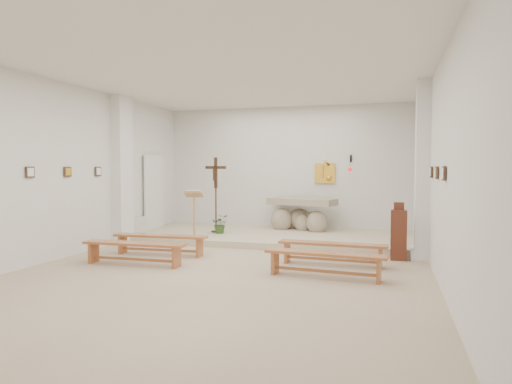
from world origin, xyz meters
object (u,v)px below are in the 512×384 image
(altar, at_px, (301,216))
(lectern, at_px, (194,214))
(crucifix_stand, at_px, (216,189))
(bench_right_front, at_px, (332,248))
(bench_left_front, at_px, (160,240))
(donation_pedestal, at_px, (399,234))
(bench_left_second, at_px, (134,248))
(bench_right_second, at_px, (325,259))

(altar, bearing_deg, lectern, -121.68)
(crucifix_stand, relative_size, bench_right_front, 0.96)
(bench_left_front, bearing_deg, donation_pedestal, 7.96)
(donation_pedestal, relative_size, bench_right_front, 0.56)
(bench_left_second, bearing_deg, crucifix_stand, 84.93)
(crucifix_stand, xyz_separation_m, bench_left_second, (-0.25, -3.51, -0.94))
(lectern, height_order, bench_right_front, lectern)
(lectern, bearing_deg, altar, 29.42)
(crucifix_stand, xyz_separation_m, bench_right_front, (3.27, -2.50, -0.94))
(altar, relative_size, bench_right_front, 0.95)
(altar, xyz_separation_m, bench_right_second, (1.26, -4.57, -0.19))
(altar, distance_m, bench_right_front, 3.78)
(donation_pedestal, bearing_deg, altar, 131.99)
(lectern, xyz_separation_m, bench_right_second, (3.41, -2.45, -0.40))
(bench_left_front, bearing_deg, bench_right_second, -18.75)
(lectern, distance_m, donation_pedestal, 4.62)
(bench_right_front, relative_size, bench_left_second, 1.00)
(bench_right_second, bearing_deg, bench_right_front, 94.96)
(altar, distance_m, donation_pedestal, 3.61)
(crucifix_stand, relative_size, bench_left_front, 0.96)
(crucifix_stand, relative_size, bench_right_second, 0.95)
(bench_left_front, distance_m, bench_right_front, 3.52)
(lectern, xyz_separation_m, bench_right_front, (3.41, -1.44, -0.40))
(altar, relative_size, crucifix_stand, 0.99)
(lectern, height_order, bench_right_second, lectern)
(bench_left_second, bearing_deg, altar, 62.62)
(lectern, height_order, donation_pedestal, lectern)
(lectern, distance_m, bench_right_front, 3.72)
(bench_left_front, xyz_separation_m, bench_right_second, (3.52, -1.01, 0.00))
(donation_pedestal, height_order, bench_right_second, donation_pedestal)
(bench_left_front, bearing_deg, crucifix_stand, 81.52)
(bench_left_front, xyz_separation_m, bench_left_second, (0.00, -1.01, 0.00))
(altar, xyz_separation_m, bench_left_front, (-2.26, -3.56, -0.19))
(lectern, bearing_deg, bench_right_front, -38.11)
(lectern, height_order, crucifix_stand, crucifix_stand)
(crucifix_stand, bearing_deg, bench_right_front, -30.53)
(donation_pedestal, bearing_deg, bench_left_front, -169.66)
(altar, distance_m, bench_left_second, 5.10)
(altar, bearing_deg, bench_left_second, -102.65)
(lectern, bearing_deg, crucifix_stand, 67.61)
(bench_left_front, relative_size, bench_right_front, 1.00)
(bench_right_second, bearing_deg, donation_pedestal, 63.17)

